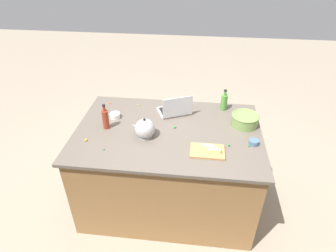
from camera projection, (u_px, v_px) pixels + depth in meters
ground_plane at (168, 198)px, 3.15m from camera, size 12.00×12.00×0.00m
island_counter at (168, 167)px, 2.90m from camera, size 1.71×1.15×0.90m
laptop at (175, 109)px, 2.87m from camera, size 0.37×0.33×0.22m
mixing_bowl_large at (245, 120)px, 2.69m from camera, size 0.25×0.25×0.11m
bottle_soy at (106, 119)px, 2.63m from camera, size 0.06×0.06×0.25m
bottle_olive at (224, 102)px, 2.91m from camera, size 0.06×0.06×0.22m
kettle at (145, 129)px, 2.53m from camera, size 0.21×0.18×0.20m
cutting_board at (207, 151)px, 2.38m from camera, size 0.28×0.19×0.02m
butter_stick_left at (208, 147)px, 2.39m from camera, size 0.11×0.04×0.04m
butter_stick_right at (214, 151)px, 2.34m from camera, size 0.11×0.05×0.04m
ramekin_small at (115, 116)px, 2.82m from camera, size 0.10×0.10×0.05m
ramekin_medium at (254, 142)px, 2.46m from camera, size 0.08×0.08×0.04m
candy_0 at (104, 149)px, 2.41m from camera, size 0.01×0.01×0.01m
candy_1 at (175, 127)px, 2.67m from camera, size 0.02×0.02×0.02m
candy_2 at (229, 145)px, 2.45m from camera, size 0.02×0.02×0.02m
candy_3 at (138, 105)px, 3.02m from camera, size 0.01×0.01×0.01m
candy_5 at (110, 103)px, 3.05m from camera, size 0.02×0.02×0.02m
candy_6 at (86, 140)px, 2.51m from camera, size 0.02×0.02×0.02m
candy_7 at (249, 146)px, 2.45m from camera, size 0.02×0.02×0.02m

